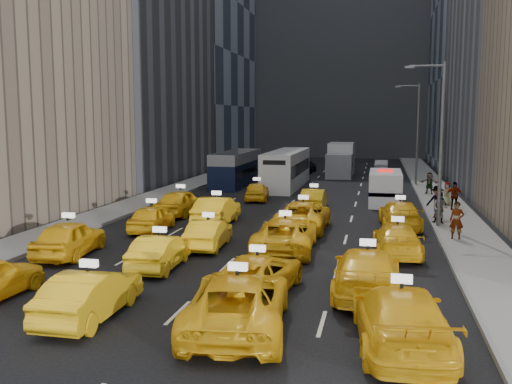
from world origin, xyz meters
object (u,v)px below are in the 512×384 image
taxi_1 (90,294)px  nypd_van (385,188)px  double_decker (236,169)px  city_bus (287,169)px  box_truck (341,160)px  pedestrian_0 (457,220)px  taxi_2 (238,302)px  taxi_3 (400,317)px

taxi_1 → nypd_van: 27.19m
double_decker → city_bus: city_bus is taller
nypd_van → double_decker: size_ratio=0.56×
city_bus → box_truck: size_ratio=1.64×
double_decker → pedestrian_0: 26.21m
box_truck → taxi_2: bearing=-89.6°
box_truck → pedestrian_0: size_ratio=4.03×
city_bus → box_truck: bearing=67.9°
box_truck → taxi_1: bearing=-95.5°
taxi_3 → pedestrian_0: bearing=-108.8°
city_bus → double_decker: bearing=178.2°
nypd_van → box_truck: size_ratio=0.79×
taxi_3 → double_decker: bearing=-75.2°
city_bus → taxi_3: bearing=-76.8°
double_decker → nypd_van: bearing=-25.2°
city_bus → pedestrian_0: size_ratio=6.63×
taxi_2 → pedestrian_0: pedestrian_0 is taller
taxi_1 → nypd_van: (8.94, 25.68, 0.37)m
taxi_1 → nypd_van: size_ratio=0.76×
taxi_2 → pedestrian_0: bearing=-126.5°
taxi_1 → pedestrian_0: pedestrian_0 is taller
taxi_1 → pedestrian_0: (12.25, 13.58, 0.33)m
nypd_van → city_bus: bearing=129.8°
box_truck → pedestrian_0: (7.67, -30.81, -0.60)m
taxi_3 → nypd_van: nypd_van is taller
taxi_3 → box_truck: box_truck is taller
nypd_van → double_decker: bearing=141.7°
taxi_1 → city_bus: (0.55, 34.04, 0.82)m
taxi_3 → double_decker: 36.85m
taxi_2 → double_decker: bearing=-82.9°
box_truck → city_bus: bearing=-110.9°
nypd_van → pedestrian_0: size_ratio=3.19×
double_decker → city_bus: 4.57m
taxi_2 → box_truck: (-0.04, 44.37, 0.86)m
taxi_3 → double_decker: double_decker is taller
taxi_2 → city_bus: 34.27m
double_decker → box_truck: (8.60, 10.27, 0.20)m
taxi_3 → city_bus: city_bus is taller
city_bus → pedestrian_0: 23.57m
taxi_3 → box_truck: (-4.54, 44.69, 0.85)m
box_truck → pedestrian_0: bearing=-75.7°
pedestrian_0 → taxi_2: bearing=-107.3°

